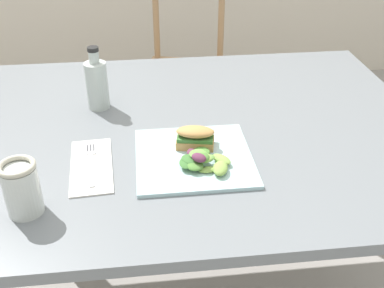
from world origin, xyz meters
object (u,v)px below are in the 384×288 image
(fork_on_napkin, at_px, (91,161))
(bottle_cold_brew, at_px, (97,87))
(plate_lunch, at_px, (194,157))
(mason_jar_iced_tea, at_px, (22,191))
(sandwich_half_front, at_px, (195,137))
(dining_table, at_px, (191,156))
(chair_wooden_far, at_px, (185,69))

(fork_on_napkin, distance_m, bottle_cold_brew, 0.31)
(plate_lunch, height_order, mason_jar_iced_tea, mason_jar_iced_tea)
(plate_lunch, distance_m, mason_jar_iced_tea, 0.42)
(plate_lunch, bearing_deg, sandwich_half_front, 78.62)
(sandwich_half_front, height_order, mason_jar_iced_tea, mason_jar_iced_tea)
(dining_table, xyz_separation_m, mason_jar_iced_tea, (-0.39, -0.33, 0.16))
(dining_table, relative_size, mason_jar_iced_tea, 11.01)
(bottle_cold_brew, relative_size, mason_jar_iced_tea, 1.55)
(plate_lunch, distance_m, bottle_cold_brew, 0.41)
(chair_wooden_far, bearing_deg, mason_jar_iced_tea, -108.91)
(chair_wooden_far, xyz_separation_m, plate_lunch, (-0.10, -1.26, 0.30))
(dining_table, height_order, fork_on_napkin, fork_on_napkin)
(dining_table, xyz_separation_m, plate_lunch, (-0.01, -0.17, 0.11))
(chair_wooden_far, bearing_deg, dining_table, -94.84)
(sandwich_half_front, xyz_separation_m, mason_jar_iced_tea, (-0.39, -0.20, 0.02))
(chair_wooden_far, height_order, bottle_cold_brew, bottle_cold_brew)
(fork_on_napkin, bearing_deg, chair_wooden_far, 73.88)
(plate_lunch, xyz_separation_m, mason_jar_iced_tea, (-0.38, -0.16, 0.05))
(dining_table, distance_m, chair_wooden_far, 1.11)
(sandwich_half_front, height_order, fork_on_napkin, sandwich_half_front)
(fork_on_napkin, height_order, mason_jar_iced_tea, mason_jar_iced_tea)
(fork_on_napkin, relative_size, mason_jar_iced_tea, 1.50)
(sandwich_half_front, relative_size, mason_jar_iced_tea, 0.86)
(mason_jar_iced_tea, bearing_deg, sandwich_half_front, 27.49)
(plate_lunch, bearing_deg, dining_table, 86.01)
(sandwich_half_front, bearing_deg, chair_wooden_far, 85.52)
(chair_wooden_far, relative_size, plate_lunch, 2.99)
(dining_table, height_order, mason_jar_iced_tea, mason_jar_iced_tea)
(plate_lunch, distance_m, sandwich_half_front, 0.06)
(bottle_cold_brew, bearing_deg, chair_wooden_far, 69.40)
(fork_on_napkin, xyz_separation_m, mason_jar_iced_tea, (-0.13, -0.17, 0.05))
(dining_table, height_order, sandwich_half_front, sandwich_half_front)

